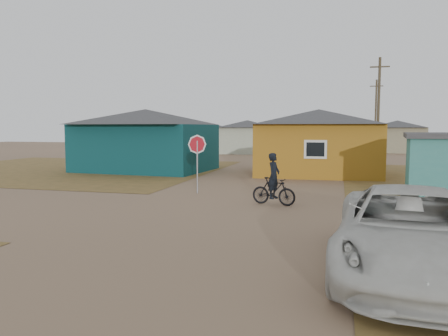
% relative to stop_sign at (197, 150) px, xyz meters
% --- Properties ---
extents(ground, '(120.00, 120.00, 0.00)m').
position_rel_stop_sign_xyz_m(ground, '(2.12, -4.87, -1.84)').
color(ground, '#81634A').
extents(grass_nw, '(20.00, 18.00, 0.00)m').
position_rel_stop_sign_xyz_m(grass_nw, '(-11.88, 8.13, -1.84)').
color(grass_nw, brown).
rests_on(grass_nw, ground).
extents(house_teal, '(8.93, 7.08, 4.00)m').
position_rel_stop_sign_xyz_m(house_teal, '(-6.38, 8.63, 0.21)').
color(house_teal, '#093135').
rests_on(house_teal, ground).
extents(house_yellow, '(7.72, 6.76, 3.90)m').
position_rel_stop_sign_xyz_m(house_yellow, '(4.62, 9.13, 0.16)').
color(house_yellow, '#9E6818').
rests_on(house_yellow, ground).
extents(house_pale_west, '(7.04, 6.15, 3.60)m').
position_rel_stop_sign_xyz_m(house_pale_west, '(-3.88, 29.13, 0.01)').
color(house_pale_west, '#AAB198').
rests_on(house_pale_west, ground).
extents(house_beige_east, '(6.95, 6.05, 3.60)m').
position_rel_stop_sign_xyz_m(house_beige_east, '(12.12, 35.13, 0.01)').
color(house_beige_east, gray).
rests_on(house_beige_east, ground).
extents(house_pale_north, '(6.28, 5.81, 3.40)m').
position_rel_stop_sign_xyz_m(house_pale_north, '(-11.88, 41.13, -0.09)').
color(house_pale_north, '#AAB198').
rests_on(house_pale_north, ground).
extents(utility_pole_near, '(1.40, 0.20, 8.00)m').
position_rel_stop_sign_xyz_m(utility_pole_near, '(8.62, 17.13, 2.29)').
color(utility_pole_near, '#4A3E2C').
rests_on(utility_pole_near, ground).
extents(utility_pole_far, '(1.40, 0.20, 8.00)m').
position_rel_stop_sign_xyz_m(utility_pole_far, '(9.62, 33.13, 2.29)').
color(utility_pole_far, '#4A3E2C').
rests_on(utility_pole_far, ground).
extents(stop_sign, '(0.80, 0.26, 2.51)m').
position_rel_stop_sign_xyz_m(stop_sign, '(0.00, 0.00, 0.00)').
color(stop_sign, gray).
rests_on(stop_sign, ground).
extents(cyclist, '(1.75, 0.88, 1.90)m').
position_rel_stop_sign_xyz_m(cyclist, '(3.58, -1.98, -1.15)').
color(cyclist, black).
rests_on(cyclist, ground).
extents(vehicle, '(3.17, 6.15, 1.66)m').
position_rel_stop_sign_xyz_m(vehicle, '(7.21, -8.84, -1.01)').
color(vehicle, beige).
rests_on(vehicle, ground).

